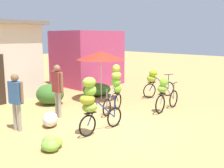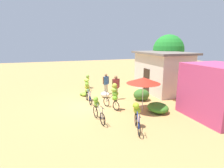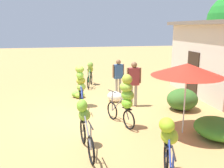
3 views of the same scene
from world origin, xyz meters
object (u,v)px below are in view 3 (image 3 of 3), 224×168
Objects in this scene: market_umbrella at (187,70)px; bicycle_near_pile at (81,83)px; bicycle_leftmost at (90,72)px; produce_sack at (115,97)px; bicycle_rightmost at (168,144)px; bicycle_center_loaded at (125,97)px; banana_pile_on_ground at (79,94)px; person_vendor at (134,79)px; building_low at (223,58)px; bicycle_by_shop at (85,122)px; person_bystander at (118,74)px.

market_umbrella is 4.17m from bicycle_near_pile.
produce_sack is (3.16, 0.68, -0.51)m from bicycle_leftmost.
bicycle_rightmost is (8.49, 0.64, 0.03)m from bicycle_leftmost.
bicycle_near_pile is at bearing -151.58° from bicycle_center_loaded.
banana_pile_on_ground is (-1.36, -0.02, -0.80)m from bicycle_near_pile.
person_vendor is (-1.92, 0.84, 0.11)m from bicycle_center_loaded.
building_low is 5.17m from market_umbrella.
building_low is 5.26m from produce_sack.
produce_sack reaches higher than banana_pile_on_ground.
bicycle_near_pile is at bearing -137.15° from market_umbrella.
bicycle_by_shop reaches higher than produce_sack.
person_bystander reaches higher than bicycle_by_shop.
bicycle_center_loaded is at bearing 4.39° from bicycle_leftmost.
building_low is 2.98× the size of bicycle_near_pile.
bicycle_near_pile is 3.36m from bicycle_by_shop.
bicycle_near_pile is 1.04× the size of bicycle_rightmost.
bicycle_leftmost is at bearing 168.09° from bicycle_near_pile.
market_umbrella is at bearing 17.04° from bicycle_leftmost.
bicycle_leftmost is 4.09m from person_vendor.
banana_pile_on_ground is at bearing -92.14° from person_bystander.
person_bystander reaches higher than bicycle_rightmost.
bicycle_near_pile is 2.06m from person_vendor.
produce_sack is at bearing 179.57° from bicycle_rightmost.
building_low is 2.40× the size of market_umbrella.
bicycle_center_loaded is 1.02× the size of person_bystander.
bicycle_rightmost is at bearing 15.85° from bicycle_near_pile.
bicycle_near_pile reaches higher than produce_sack.
market_umbrella is 2.97× the size of produce_sack.
bicycle_center_loaded is 3.55m from person_bystander.
bicycle_near_pile is 0.99× the size of bicycle_center_loaded.
market_umbrella reaches higher than bicycle_center_loaded.
bicycle_center_loaded is (2.81, -5.29, -0.70)m from building_low.
bicycle_near_pile is 1.66m from produce_sack.
market_umbrella reaches higher than bicycle_rightmost.
bicycle_center_loaded reaches higher than produce_sack.
bicycle_center_loaded reaches higher than bicycle_rightmost.
banana_pile_on_ground is 2.80m from person_vendor.
building_low reaches higher than bicycle_near_pile.
bicycle_leftmost is 2.52m from person_bystander.
person_vendor reaches higher than person_bystander.
bicycle_by_shop is at bearing -1.57° from banana_pile_on_ground.
person_bystander is at bearing 87.86° from banana_pile_on_ground.
bicycle_by_shop is at bearing -35.59° from person_vendor.
building_low reaches higher than market_umbrella.
bicycle_rightmost is at bearing 44.64° from bicycle_by_shop.
produce_sack is 0.42× the size of person_bystander.
bicycle_by_shop is at bearing -22.61° from person_bystander.
market_umbrella is 1.24× the size of bicycle_near_pile.
banana_pile_on_ground is 0.42× the size of person_bystander.
banana_pile_on_ground is at bearing -96.64° from building_low.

